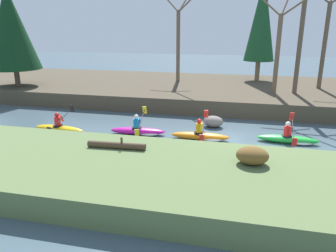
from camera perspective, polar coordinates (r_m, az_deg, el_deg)
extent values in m
plane|color=#425660|center=(15.33, 12.72, -2.85)|extent=(90.00, 90.00, 0.00)
cube|color=#5B7042|center=(10.52, 12.45, -10.05)|extent=(44.00, 5.30, 0.81)
cube|color=#4C4233|center=(24.35, 13.12, 5.73)|extent=(44.00, 11.00, 0.96)
cylinder|color=brown|center=(25.91, -24.78, 7.70)|extent=(0.36, 0.36, 1.20)
cone|color=#0F3319|center=(25.65, -25.75, 15.14)|extent=(3.60, 3.60, 5.57)
cylinder|color=#7A664C|center=(26.90, 15.31, 9.31)|extent=(0.36, 0.36, 1.52)
cone|color=#194C28|center=(26.68, 15.99, 17.59)|extent=(2.29, 2.29, 6.25)
cylinder|color=brown|center=(25.41, 1.77, 13.67)|extent=(0.28, 0.28, 5.22)
cylinder|color=brown|center=(26.34, 0.13, 20.96)|extent=(1.92, 1.64, 1.74)
cylinder|color=brown|center=(24.45, 3.80, 20.96)|extent=(2.02, 1.72, 1.53)
cylinder|color=brown|center=(21.75, 18.49, 11.68)|extent=(0.28, 0.28, 4.83)
cylinder|color=brown|center=(22.34, 16.86, 19.74)|extent=(1.79, 1.52, 1.61)
cylinder|color=brown|center=(21.07, 21.98, 19.19)|extent=(1.87, 1.60, 1.42)
cylinder|color=brown|center=(22.69, 20.00, 19.65)|extent=(0.82, 2.02, 1.79)
cylinder|color=brown|center=(22.21, 21.95, 12.86)|extent=(0.28, 0.28, 5.93)
cylinder|color=brown|center=(24.66, 25.55, 12.41)|extent=(0.28, 0.28, 5.63)
ellipsoid|color=brown|center=(11.01, 14.47, -4.99)|extent=(1.05, 0.88, 0.57)
ellipsoid|color=green|center=(15.86, 20.10, -2.17)|extent=(2.72, 0.68, 0.34)
cone|color=green|center=(16.04, 24.52, -2.42)|extent=(0.36, 0.21, 0.20)
cylinder|color=black|center=(15.81, 19.98, -1.66)|extent=(0.49, 0.49, 0.08)
cylinder|color=red|center=(15.74, 20.07, -0.80)|extent=(0.31, 0.31, 0.42)
sphere|color=white|center=(15.65, 20.19, 0.33)|extent=(0.24, 0.24, 0.23)
cylinder|color=red|center=(15.95, 20.39, -0.27)|extent=(0.10, 0.23, 0.35)
cylinder|color=red|center=(15.50, 20.54, -0.79)|extent=(0.10, 0.23, 0.35)
cylinder|color=black|center=(15.73, 20.95, -0.42)|extent=(0.09, 1.91, 0.65)
cube|color=red|center=(16.55, 20.76, 1.57)|extent=(0.20, 0.16, 0.41)
cube|color=red|center=(14.92, 21.16, -2.63)|extent=(0.20, 0.16, 0.41)
ellipsoid|color=white|center=(15.96, 22.04, -2.58)|extent=(1.12, 0.73, 0.18)
ellipsoid|color=orange|center=(15.39, 5.57, -1.74)|extent=(2.71, 0.66, 0.34)
cone|color=orange|center=(15.32, 10.19, -1.96)|extent=(0.35, 0.21, 0.20)
cylinder|color=black|center=(15.35, 5.40, -1.22)|extent=(0.49, 0.49, 0.08)
cylinder|color=yellow|center=(15.28, 5.43, -0.33)|extent=(0.31, 0.31, 0.42)
sphere|color=red|center=(15.18, 5.46, 0.84)|extent=(0.24, 0.24, 0.23)
cylinder|color=yellow|center=(15.47, 5.90, 0.22)|extent=(0.10, 0.23, 0.35)
cylinder|color=yellow|center=(15.01, 5.71, -0.30)|extent=(0.10, 0.23, 0.35)
cylinder|color=black|center=(15.22, 6.30, 0.08)|extent=(0.08, 1.91, 0.65)
cube|color=red|center=(16.04, 6.67, 2.12)|extent=(0.20, 0.16, 0.41)
cube|color=red|center=(14.41, 5.89, -2.19)|extent=(0.20, 0.16, 0.41)
ellipsoid|color=white|center=(15.38, 7.60, -2.15)|extent=(1.12, 0.73, 0.18)
ellipsoid|color=#C61999|center=(16.10, -5.31, -0.87)|extent=(2.75, 0.87, 0.34)
cone|color=#C61999|center=(15.88, -0.93, -0.99)|extent=(0.37, 0.23, 0.20)
cylinder|color=black|center=(16.07, -5.50, -0.37)|extent=(0.53, 0.53, 0.08)
cylinder|color=#1984CC|center=(16.00, -5.52, 0.48)|extent=(0.33, 0.33, 0.42)
sphere|color=white|center=(15.91, -5.55, 1.60)|extent=(0.25, 0.25, 0.23)
cylinder|color=#1984CC|center=(16.17, -5.00, 1.01)|extent=(0.11, 0.23, 0.35)
cylinder|color=#1984CC|center=(15.73, -5.36, 0.52)|extent=(0.11, 0.23, 0.35)
cylinder|color=black|center=(15.91, -4.73, 0.89)|extent=(0.23, 1.91, 0.65)
cube|color=yellow|center=(16.73, -4.09, 2.82)|extent=(0.21, 0.18, 0.41)
cube|color=yellow|center=(15.12, -5.43, -1.24)|extent=(0.21, 0.18, 0.41)
ellipsoid|color=white|center=(16.02, -3.38, -1.22)|extent=(1.16, 0.81, 0.18)
ellipsoid|color=yellow|center=(17.25, -18.43, -0.47)|extent=(2.74, 0.81, 0.34)
cone|color=yellow|center=(16.56, -14.93, -0.81)|extent=(0.36, 0.23, 0.20)
cylinder|color=black|center=(17.23, -18.61, 0.00)|extent=(0.52, 0.52, 0.08)
cylinder|color=red|center=(17.17, -18.69, 0.80)|extent=(0.32, 0.32, 0.42)
sphere|color=red|center=(17.08, -18.80, 1.85)|extent=(0.25, 0.25, 0.23)
cylinder|color=red|center=(17.27, -17.99, 1.27)|extent=(0.11, 0.23, 0.35)
cylinder|color=red|center=(16.90, -18.91, 0.83)|extent=(0.11, 0.23, 0.35)
cylinder|color=black|center=(17.00, -18.10, 1.15)|extent=(0.18, 1.91, 0.65)
cube|color=black|center=(17.68, -16.44, 2.94)|extent=(0.21, 0.17, 0.41)
cube|color=black|center=(16.36, -19.89, -0.78)|extent=(0.21, 0.17, 0.41)
ellipsoid|color=white|center=(16.96, -16.89, -0.90)|extent=(1.15, 0.78, 0.18)
ellipsoid|color=slate|center=(17.33, 7.87, 0.79)|extent=(1.04, 0.81, 0.59)
cylinder|color=#4C3828|center=(12.14, -8.95, -3.34)|extent=(2.19, 0.36, 0.24)
cylinder|color=#4C3828|center=(12.00, -8.09, -2.42)|extent=(0.08, 0.08, 0.20)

